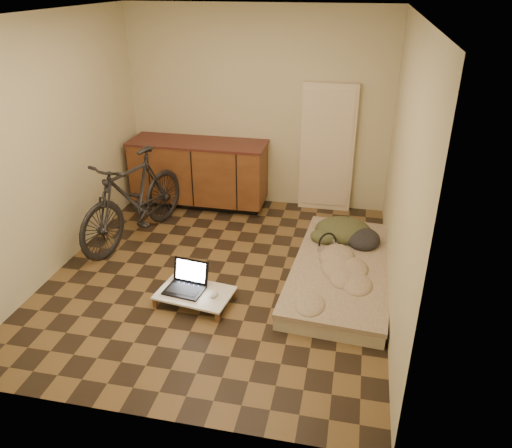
% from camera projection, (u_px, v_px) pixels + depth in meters
% --- Properties ---
extents(room_shell, '(3.50, 4.00, 2.60)m').
position_uv_depth(room_shell, '(215.00, 159.00, 4.81)').
color(room_shell, brown).
rests_on(room_shell, ground).
extents(cabinets, '(1.84, 0.62, 0.91)m').
position_uv_depth(cabinets, '(199.00, 173.00, 6.82)').
color(cabinets, black).
rests_on(cabinets, ground).
extents(appliance_panel, '(0.70, 0.10, 1.70)m').
position_uv_depth(appliance_panel, '(327.00, 149.00, 6.54)').
color(appliance_panel, '#F4DFC1').
rests_on(appliance_panel, ground).
extents(bicycle, '(1.03, 1.91, 1.18)m').
position_uv_depth(bicycle, '(133.00, 193.00, 5.86)').
color(bicycle, black).
rests_on(bicycle, ground).
extents(futon, '(1.16, 2.18, 0.18)m').
position_uv_depth(futon, '(342.00, 271.00, 5.27)').
color(futon, beige).
rests_on(futon, ground).
extents(clothing_pile, '(0.73, 0.62, 0.28)m').
position_uv_depth(clothing_pile, '(348.00, 226.00, 5.70)').
color(clothing_pile, '#3D4327').
rests_on(clothing_pile, futon).
extents(headphones, '(0.36, 0.36, 0.18)m').
position_uv_depth(headphones, '(328.00, 242.00, 5.46)').
color(headphones, black).
rests_on(headphones, futon).
extents(lap_desk, '(0.78, 0.56, 0.12)m').
position_uv_depth(lap_desk, '(195.00, 293.00, 4.88)').
color(lap_desk, brown).
rests_on(lap_desk, ground).
extents(laptop, '(0.41, 0.38, 0.26)m').
position_uv_depth(laptop, '(187.00, 284.00, 4.91)').
color(laptop, black).
rests_on(laptop, lap_desk).
extents(mouse, '(0.09, 0.13, 0.04)m').
position_uv_depth(mouse, '(214.00, 294.00, 4.81)').
color(mouse, silver).
rests_on(mouse, lap_desk).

